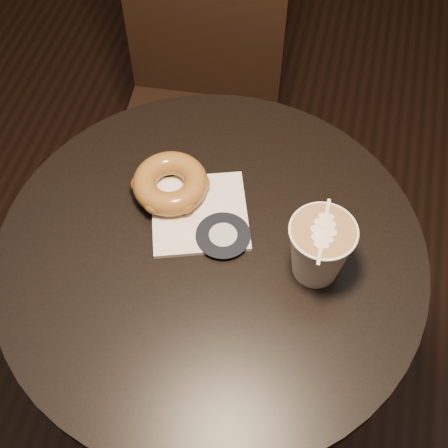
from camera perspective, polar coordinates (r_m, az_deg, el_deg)
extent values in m
plane|color=black|center=(1.69, -0.75, -15.64)|extent=(4.50, 4.50, 0.00)
cylinder|color=black|center=(1.02, -1.21, -2.76)|extent=(0.70, 0.70, 0.03)
cylinder|color=black|center=(1.35, -0.93, -10.77)|extent=(0.07, 0.07, 0.70)
cylinder|color=black|center=(1.68, -0.76, -15.54)|extent=(0.44, 0.44, 0.02)
cube|color=black|center=(1.57, -2.67, 7.46)|extent=(0.40, 0.40, 0.04)
cube|color=black|center=(1.51, -1.81, 19.24)|extent=(0.38, 0.06, 0.51)
cylinder|color=black|center=(1.68, -8.82, -0.84)|extent=(0.03, 0.03, 0.43)
cylinder|color=black|center=(1.64, 2.11, -2.39)|extent=(0.03, 0.03, 0.43)
cylinder|color=black|center=(1.87, -6.38, 7.40)|extent=(0.03, 0.03, 0.43)
cylinder|color=black|center=(1.82, 3.56, 6.19)|extent=(0.03, 0.03, 0.43)
cube|color=white|center=(1.04, -2.26, 0.99)|extent=(0.20, 0.20, 0.01)
torus|color=brown|center=(1.05, -4.94, 3.74)|extent=(0.13, 0.13, 0.04)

